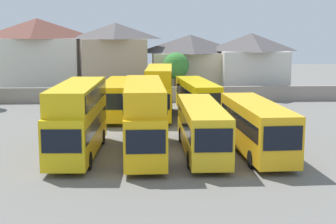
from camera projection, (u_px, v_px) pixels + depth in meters
ground at (159, 112)px, 50.75m from camera, size 140.00×140.00×0.00m
depot_boundary_wall at (157, 94)px, 57.31m from camera, size 56.00×0.50×1.80m
bus_1 at (78, 116)px, 32.55m from camera, size 3.12×10.92×4.87m
bus_2 at (144, 114)px, 32.78m from camera, size 2.65×11.68×4.93m
bus_3 at (202, 126)px, 33.09m from camera, size 2.68×11.58×3.41m
bus_4 at (256, 125)px, 33.16m from camera, size 2.98×11.32×3.52m
bus_5 at (117, 97)px, 47.31m from camera, size 3.31×11.27×3.51m
bus_6 at (159, 89)px, 47.09m from camera, size 3.14×10.53×4.89m
bus_7 at (197, 96)px, 47.46m from camera, size 3.34×11.20×3.51m
house_terrace_left at (38, 56)px, 62.91m from camera, size 11.14×6.36×9.93m
house_terrace_centre at (116, 59)px, 62.62m from camera, size 8.42×7.24×9.36m
house_terrace_right at (190, 64)px, 63.79m from camera, size 10.39×6.37×7.84m
house_terrace_far_right at (251, 63)px, 63.51m from camera, size 8.81×8.28×8.05m
tree_behind_wall at (176, 66)px, 59.39m from camera, size 3.23×3.23×5.73m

